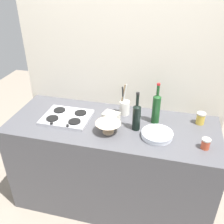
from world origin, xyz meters
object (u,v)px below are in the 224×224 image
object	(u,v)px
wine_bottle_leftmost	(156,108)
mixing_bowl	(108,127)
condiment_jar_rear	(201,118)
plate_stack	(157,134)
utensil_crock	(124,107)
stovetop_hob	(67,117)
butter_dish	(111,117)
condiment_jar_front	(206,144)
wine_bottle_mid_left	(137,116)

from	to	relation	value
wine_bottle_leftmost	mixing_bowl	world-z (taller)	wine_bottle_leftmost
condiment_jar_rear	plate_stack	bearing A→B (deg)	-139.67
mixing_bowl	utensil_crock	bearing A→B (deg)	78.48
stovetop_hob	butter_dish	xyz separation A→B (m)	(0.38, 0.07, 0.02)
plate_stack	condiment_jar_front	distance (m)	0.36
stovetop_hob	condiment_jar_front	size ratio (longest dim) A/B	4.90
mixing_bowl	condiment_jar_rear	world-z (taller)	condiment_jar_rear
wine_bottle_mid_left	condiment_jar_rear	xyz separation A→B (m)	(0.52, 0.22, -0.07)
wine_bottle_leftmost	condiment_jar_rear	bearing A→B (deg)	10.79
condiment_jar_front	condiment_jar_rear	bearing A→B (deg)	93.62
plate_stack	condiment_jar_rear	world-z (taller)	condiment_jar_rear
stovetop_hob	mixing_bowl	xyz separation A→B (m)	(0.41, -0.12, 0.03)
stovetop_hob	condiment_jar_rear	size ratio (longest dim) A/B	3.96
stovetop_hob	wine_bottle_leftmost	world-z (taller)	wine_bottle_leftmost
utensil_crock	wine_bottle_leftmost	bearing A→B (deg)	-14.15
butter_dish	utensil_crock	distance (m)	0.16
mixing_bowl	condiment_jar_rear	xyz separation A→B (m)	(0.72, 0.32, 0.00)
condiment_jar_front	wine_bottle_leftmost	bearing A→B (deg)	145.57
utensil_crock	plate_stack	bearing A→B (deg)	-41.85
plate_stack	mixing_bowl	xyz separation A→B (m)	(-0.39, -0.03, 0.03)
stovetop_hob	utensil_crock	world-z (taller)	utensil_crock
wine_bottle_leftmost	wine_bottle_mid_left	distance (m)	0.20
plate_stack	wine_bottle_mid_left	size ratio (longest dim) A/B	0.75
butter_dish	condiment_jar_front	world-z (taller)	condiment_jar_front
wine_bottle_leftmost	condiment_jar_rear	size ratio (longest dim) A/B	3.53
wine_bottle_mid_left	butter_dish	world-z (taller)	wine_bottle_mid_left
condiment_jar_front	mixing_bowl	bearing A→B (deg)	178.11
stovetop_hob	utensil_crock	xyz separation A→B (m)	(0.48, 0.20, 0.06)
utensil_crock	condiment_jar_rear	world-z (taller)	utensil_crock
plate_stack	mixing_bowl	size ratio (longest dim) A/B	1.21
wine_bottle_mid_left	plate_stack	bearing A→B (deg)	-21.60
utensil_crock	condiment_jar_front	distance (m)	0.76
wine_bottle_mid_left	mixing_bowl	xyz separation A→B (m)	(-0.21, -0.10, -0.08)
wine_bottle_mid_left	condiment_jar_front	distance (m)	0.56
utensil_crock	condiment_jar_front	world-z (taller)	utensil_crock
wine_bottle_mid_left	butter_dish	distance (m)	0.27
butter_dish	condiment_jar_rear	size ratio (longest dim) A/B	1.29
wine_bottle_leftmost	utensil_crock	xyz separation A→B (m)	(-0.29, 0.07, -0.07)
plate_stack	wine_bottle_leftmost	bearing A→B (deg)	99.54
plate_stack	wine_bottle_leftmost	distance (m)	0.25
stovetop_hob	wine_bottle_mid_left	distance (m)	0.63
wine_bottle_leftmost	utensil_crock	size ratio (longest dim) A/B	1.26
mixing_bowl	wine_bottle_mid_left	bearing A→B (deg)	26.09
wine_bottle_leftmost	condiment_jar_rear	xyz separation A→B (m)	(0.37, 0.07, -0.09)
wine_bottle_leftmost	condiment_jar_front	bearing A→B (deg)	-34.43
stovetop_hob	wine_bottle_leftmost	xyz separation A→B (m)	(0.76, 0.13, 0.13)
stovetop_hob	condiment_jar_rear	xyz separation A→B (m)	(1.14, 0.20, 0.04)
stovetop_hob	condiment_jar_rear	bearing A→B (deg)	10.08
wine_bottle_mid_left	mixing_bowl	distance (m)	0.24
wine_bottle_mid_left	condiment_jar_front	size ratio (longest dim) A/B	4.01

